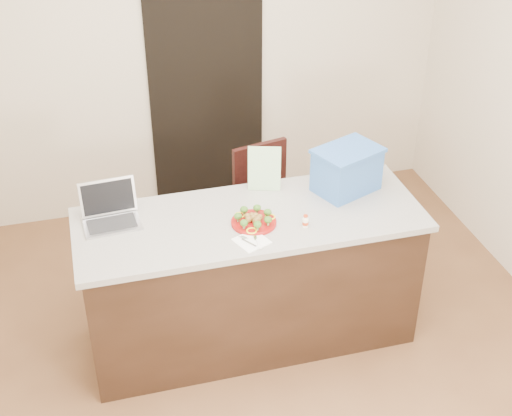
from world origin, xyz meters
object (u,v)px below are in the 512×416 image
object	(u,v)px
chair	(263,201)
island	(250,278)
laptop	(110,211)
napkin	(252,241)
yogurt_bottle	(305,222)
blue_box	(347,169)
plate	(254,222)

from	to	relation	value
chair	island	bearing A→B (deg)	-124.54
laptop	chair	distance (m)	1.31
napkin	yogurt_bottle	xyz separation A→B (m)	(0.34, 0.07, 0.03)
island	blue_box	bearing A→B (deg)	12.76
yogurt_bottle	laptop	xyz separation A→B (m)	(-1.07, 0.36, 0.03)
yogurt_bottle	chair	world-z (taller)	yogurt_bottle
laptop	plate	bearing A→B (deg)	-21.86
laptop	blue_box	distance (m)	1.45
plate	chair	xyz separation A→B (m)	(0.29, 0.82, -0.40)
blue_box	chair	world-z (taller)	blue_box
blue_box	plate	bearing A→B (deg)	176.44
island	plate	bearing A→B (deg)	-87.97
napkin	blue_box	size ratio (longest dim) A/B	0.35
island	blue_box	size ratio (longest dim) A/B	4.39
blue_box	chair	xyz separation A→B (m)	(-0.36, 0.60, -0.53)
island	laptop	xyz separation A→B (m)	(-0.79, 0.18, 0.52)
island	blue_box	xyz separation A→B (m)	(0.65, 0.15, 0.60)
island	plate	world-z (taller)	plate
laptop	chair	bearing A→B (deg)	23.59
island	yogurt_bottle	size ratio (longest dim) A/B	26.79
plate	chair	bearing A→B (deg)	70.65
island	yogurt_bottle	world-z (taller)	yogurt_bottle
chair	laptop	bearing A→B (deg)	-165.57
laptop	chair	xyz separation A→B (m)	(1.09, 0.57, -0.45)
napkin	chair	distance (m)	1.13
yogurt_bottle	blue_box	distance (m)	0.51
napkin	chair	bearing A→B (deg)	70.75
island	laptop	distance (m)	0.97
laptop	blue_box	xyz separation A→B (m)	(1.45, -0.03, 0.08)
napkin	chair	xyz separation A→B (m)	(0.35, 1.00, -0.39)
yogurt_bottle	napkin	bearing A→B (deg)	-169.08
blue_box	chair	distance (m)	0.88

